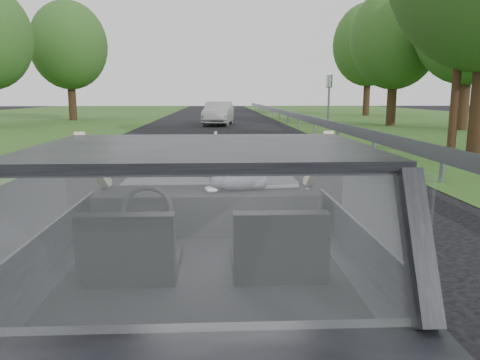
{
  "coord_description": "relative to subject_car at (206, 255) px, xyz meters",
  "views": [
    {
      "loc": [
        0.07,
        -2.73,
        1.69
      ],
      "look_at": [
        0.23,
        0.5,
        1.1
      ],
      "focal_mm": 35.0,
      "sensor_mm": 36.0,
      "label": 1
    }
  ],
  "objects": [
    {
      "name": "tree_2",
      "position": [
        9.68,
        22.93,
        2.89
      ],
      "size": [
        5.63,
        5.63,
        7.23
      ],
      "primitive_type": null,
      "rotation": [
        0.0,
        0.0,
        -0.2
      ],
      "color": "#325D2B",
      "rests_on": "ground"
    },
    {
      "name": "guardrail",
      "position": [
        4.3,
        10.0,
        -0.15
      ],
      "size": [
        0.05,
        90.0,
        0.32
      ],
      "primitive_type": "cube",
      "color": "gray",
      "rests_on": "ground"
    },
    {
      "name": "subject_car",
      "position": [
        0.0,
        0.0,
        0.0
      ],
      "size": [
        1.8,
        4.0,
        1.45
      ],
      "primitive_type": "cube",
      "color": "black",
      "rests_on": "ground"
    },
    {
      "name": "tree_6",
      "position": [
        -9.56,
        29.29,
        3.01
      ],
      "size": [
        6.43,
        6.43,
        7.46
      ],
      "primitive_type": null,
      "rotation": [
        0.0,
        0.0,
        -0.39
      ],
      "color": "#325D2B",
      "rests_on": "ground"
    },
    {
      "name": "other_car",
      "position": [
        0.14,
        23.9,
        -0.07
      ],
      "size": [
        2.05,
        4.13,
        1.31
      ],
      "primitive_type": "imported",
      "rotation": [
        0.0,
        0.0,
        -0.13
      ],
      "color": "#A5A5A6",
      "rests_on": "ground"
    },
    {
      "name": "dashboard",
      "position": [
        0.0,
        0.62,
        0.12
      ],
      "size": [
        1.58,
        0.45,
        0.3
      ],
      "primitive_type": "cube",
      "color": "black",
      "rests_on": "subject_car"
    },
    {
      "name": "tree_1",
      "position": [
        11.89,
        19.44,
        3.22
      ],
      "size": [
        5.93,
        5.93,
        7.9
      ],
      "primitive_type": null,
      "rotation": [
        0.0,
        0.0,
        0.15
      ],
      "color": "#325D2B",
      "rests_on": "ground"
    },
    {
      "name": "cat",
      "position": [
        0.23,
        0.61,
        0.35
      ],
      "size": [
        0.56,
        0.27,
        0.24
      ],
      "primitive_type": "ellipsoid",
      "rotation": [
        0.0,
        0.0,
        0.2
      ],
      "color": "slate",
      "rests_on": "dashboard"
    },
    {
      "name": "driver_seat",
      "position": [
        -0.4,
        -0.29,
        0.16
      ],
      "size": [
        0.5,
        0.72,
        0.42
      ],
      "primitive_type": "cube",
      "color": "black",
      "rests_on": "subject_car"
    },
    {
      "name": "tree_3",
      "position": [
        12.28,
        35.48,
        3.62
      ],
      "size": [
        6.07,
        6.07,
        8.68
      ],
      "primitive_type": null,
      "rotation": [
        0.0,
        0.0,
        0.06
      ],
      "color": "#325D2B",
      "rests_on": "ground"
    },
    {
      "name": "passenger_seat",
      "position": [
        0.4,
        -0.29,
        0.16
      ],
      "size": [
        0.5,
        0.72,
        0.42
      ],
      "primitive_type": "cube",
      "color": "black",
      "rests_on": "subject_car"
    },
    {
      "name": "highway_sign",
      "position": [
        5.97,
        22.04,
        0.62
      ],
      "size": [
        0.13,
        1.08,
        2.69
      ],
      "primitive_type": "cube",
      "rotation": [
        0.0,
        0.0,
        0.02
      ],
      "color": "#0D4915",
      "rests_on": "ground"
    },
    {
      "name": "steering_wheel",
      "position": [
        -0.4,
        0.33,
        0.2
      ],
      "size": [
        0.36,
        0.36,
        0.04
      ],
      "primitive_type": "torus",
      "color": "black",
      "rests_on": "dashboard"
    },
    {
      "name": "utility_pole",
      "position": [
        6.73,
        10.23,
        2.87
      ],
      "size": [
        0.29,
        0.29,
        7.19
      ],
      "primitive_type": "cylinder",
      "rotation": [
        0.0,
        0.0,
        -0.28
      ],
      "color": "black",
      "rests_on": "ground"
    }
  ]
}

